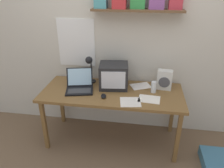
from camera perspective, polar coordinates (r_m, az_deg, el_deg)
ground_plane at (r=3.06m, az=-0.00°, el=-14.05°), size 12.00×12.00×0.00m
back_wall at (r=2.84m, az=1.36°, el=12.52°), size 5.60×0.24×2.60m
corner_desk at (r=2.69m, az=-0.00°, el=-3.07°), size 1.71×0.71×0.72m
crt_monitor at (r=2.71m, az=0.45°, el=2.18°), size 0.38×0.35×0.30m
laptop at (r=2.72m, az=-8.48°, el=-0.15°), size 0.39×0.39×0.23m
desk_lamp at (r=2.79m, az=-5.86°, el=5.04°), size 0.11×0.15×0.37m
juice_glass at (r=2.66m, az=10.82°, el=-0.93°), size 0.06×0.06×0.14m
space_heater at (r=2.75m, az=13.56°, el=1.08°), size 0.19×0.12×0.25m
computer_mouse at (r=2.52m, az=-2.23°, el=-3.14°), size 0.08×0.12×0.03m
loose_paper_near_monitor at (r=2.44m, az=4.82°, el=-4.69°), size 0.26×0.25×0.00m
loose_paper_near_laptop at (r=2.52m, az=9.69°, el=-3.90°), size 0.26×0.21×0.00m
printed_handout at (r=2.81m, az=7.51°, el=-0.53°), size 0.30×0.27×0.00m
floor_cushion at (r=2.93m, az=26.24°, el=-17.83°), size 0.39×0.39×0.12m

